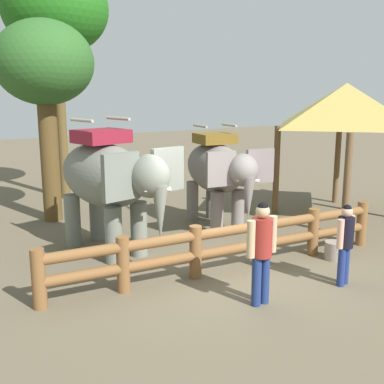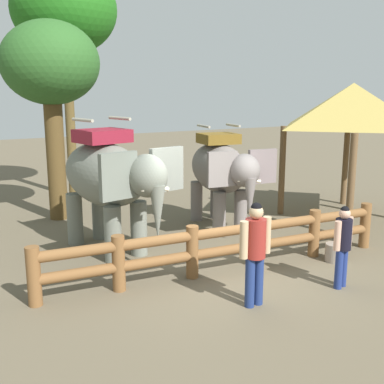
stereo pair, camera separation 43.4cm
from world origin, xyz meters
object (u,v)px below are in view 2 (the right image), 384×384
at_px(thatched_shelter, 353,107).
at_px(tree_back_center, 50,68).
at_px(log_fence, 226,243).
at_px(elephant_center, 221,171).
at_px(tourist_man_in_blue, 343,241).
at_px(tree_far_left, 64,11).
at_px(tourist_woman_in_black, 255,247).
at_px(elephant_near_left, 109,178).
at_px(feed_bucket, 335,253).

bearing_deg(thatched_shelter, tree_back_center, 150.32).
relative_size(log_fence, elephant_center, 2.35).
distance_m(tourist_man_in_blue, tree_far_left, 11.57).
bearing_deg(thatched_shelter, log_fence, -161.95).
height_order(log_fence, thatched_shelter, thatched_shelter).
height_order(elephant_center, tree_far_left, tree_far_left).
xyz_separation_m(elephant_center, tourist_woman_in_black, (-2.08, -4.21, -0.49)).
bearing_deg(thatched_shelter, elephant_near_left, 174.93).
height_order(tourist_man_in_blue, tree_back_center, tree_back_center).
bearing_deg(tourist_man_in_blue, elephant_center, 87.13).
bearing_deg(tree_back_center, feed_bucket, -56.85).
height_order(log_fence, tourist_woman_in_black, tourist_woman_in_black).
relative_size(tree_back_center, feed_bucket, 13.10).
relative_size(tourist_man_in_blue, tree_far_left, 0.21).
relative_size(elephant_center, tourist_man_in_blue, 2.07).
relative_size(elephant_near_left, feed_bucket, 8.66).
height_order(thatched_shelter, tree_back_center, tree_back_center).
distance_m(elephant_near_left, feed_bucket, 5.17).
distance_m(tourist_man_in_blue, thatched_shelter, 5.64).
relative_size(tree_far_left, tree_back_center, 1.39).
distance_m(tourist_woman_in_black, tourist_man_in_blue, 1.88).
distance_m(log_fence, feed_bucket, 2.50).
xyz_separation_m(elephant_near_left, tree_back_center, (-0.30, 3.46, 2.49)).
distance_m(elephant_near_left, elephant_center, 3.22).
height_order(log_fence, tree_back_center, tree_back_center).
bearing_deg(tourist_woman_in_black, tree_far_left, 91.28).
distance_m(thatched_shelter, feed_bucket, 4.80).
height_order(elephant_center, thatched_shelter, thatched_shelter).
distance_m(elephant_near_left, tree_far_left, 7.55).
bearing_deg(feed_bucket, thatched_shelter, 39.48).
bearing_deg(tree_back_center, thatched_shelter, -29.68).
bearing_deg(tree_back_center, tourist_man_in_blue, -66.42).
xyz_separation_m(thatched_shelter, tree_back_center, (-7.14, 4.07, 1.03)).
bearing_deg(tree_back_center, log_fence, -72.24).
relative_size(log_fence, elephant_near_left, 2.11).
relative_size(thatched_shelter, tree_back_center, 0.70).
bearing_deg(elephant_center, tree_far_left, 111.91).
xyz_separation_m(tourist_man_in_blue, feed_bucket, (0.95, 1.04, -0.71)).
bearing_deg(feed_bucket, tourist_man_in_blue, -132.33).
bearing_deg(log_fence, feed_bucket, -15.97).
xyz_separation_m(log_fence, tree_far_left, (-0.66, 8.42, 5.47)).
distance_m(log_fence, tree_back_center, 7.06).
height_order(tourist_woman_in_black, thatched_shelter, thatched_shelter).
xyz_separation_m(elephant_near_left, feed_bucket, (3.93, -3.01, -1.50)).
height_order(elephant_center, tourist_man_in_blue, elephant_center).
bearing_deg(elephant_center, thatched_shelter, -14.75).
relative_size(elephant_near_left, tree_far_left, 0.48).
relative_size(tree_far_left, feed_bucket, 18.17).
bearing_deg(tree_back_center, elephant_center, -41.65).
xyz_separation_m(tourist_woman_in_black, tourist_man_in_blue, (1.86, -0.19, -0.14)).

